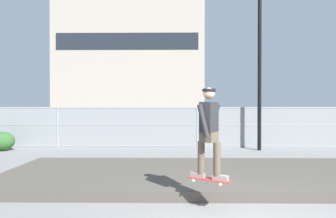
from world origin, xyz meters
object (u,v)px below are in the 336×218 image
(street_lamp, at_px, (260,46))
(parked_car_near, at_px, (128,125))
(skater, at_px, (209,128))
(shrub_left, at_px, (2,141))
(skateboard, at_px, (209,179))

(street_lamp, height_order, parked_car_near, street_lamp)
(street_lamp, bearing_deg, parked_car_near, 151.19)
(skater, relative_size, shrub_left, 1.57)
(skater, distance_m, parked_car_near, 11.14)
(skater, xyz_separation_m, shrub_left, (-7.89, 7.02, -1.10))
(skateboard, xyz_separation_m, street_lamp, (3.10, 7.28, 3.92))
(parked_car_near, bearing_deg, shrub_left, -142.66)
(shrub_left, bearing_deg, street_lamp, 1.38)
(skateboard, relative_size, parked_car_near, 0.17)
(skateboard, height_order, parked_car_near, parked_car_near)
(parked_car_near, bearing_deg, skater, -73.89)
(street_lamp, xyz_separation_m, parked_car_near, (-6.18, 3.40, -3.65))
(skater, distance_m, shrub_left, 10.62)
(skater, relative_size, street_lamp, 0.23)
(skateboard, relative_size, skater, 0.48)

